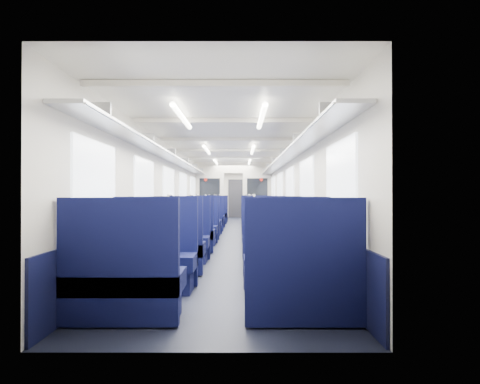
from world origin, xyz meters
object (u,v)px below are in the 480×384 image
Objects in this scene: seat_7 at (273,241)px; seat_21 at (255,215)px; seat_2 at (153,261)px; seat_10 at (195,229)px; seat_5 at (279,250)px; seat_9 at (268,234)px; seat_12 at (199,226)px; end_door at (236,198)px; seat_19 at (257,218)px; seat_8 at (188,235)px; seat_18 at (210,218)px; seat_0 at (124,283)px; seat_15 at (260,223)px; bulkhead at (233,194)px; seat_3 at (288,263)px; seat_20 at (214,215)px; seat_23 at (254,214)px; seat_4 at (168,250)px; seat_6 at (179,241)px; seat_16 at (207,220)px; seat_17 at (258,220)px; seat_14 at (204,223)px; seat_11 at (264,229)px; seat_13 at (262,226)px; seat_1 at (302,283)px; seat_22 at (215,214)px.

seat_21 is (0.00, 9.03, 0.00)m from seat_7.
seat_10 is at bearing 90.00° from seat_2.
seat_5 is (1.66, 0.95, 0.00)m from seat_2.
seat_12 is (-1.66, 2.17, 0.00)m from seat_9.
end_door reaches higher than seat_19.
seat_8 is 1.00× the size of seat_18.
seat_0 is 8.16m from seat_15.
seat_2 is (-0.83, -9.72, -0.86)m from bulkhead.
seat_5 is 1.00× the size of seat_21.
seat_3 is 1.00× the size of seat_9.
seat_8 is 7.97m from seat_20.
end_door is at bearing 102.84° from seat_23.
seat_23 is (1.66, 11.34, 0.00)m from seat_4.
seat_2 is 1.00× the size of seat_20.
seat_8 is (0.00, 1.14, 0.00)m from seat_6.
seat_16 is (-0.83, -8.03, -0.63)m from end_door.
bulkhead reaches higher than seat_3.
seat_3 is 5.94m from seat_12.
seat_5 is at bearing -90.00° from seat_17.
seat_4 is 8.30m from seat_19.
seat_4 is at bearing -98.32° from seat_23.
seat_11 is at bearing -52.35° from seat_14.
seat_16 is 1.66m from seat_17.
seat_13 and seat_15 have the same top height.
seat_1 and seat_2 have the same top height.
seat_22 is at bearing 90.00° from seat_20.
seat_14 is (-1.66, 1.21, 0.00)m from seat_13.
seat_21 is at bearing 82.39° from seat_0.
seat_15 is at bearing 73.87° from seat_4.
seat_4 and seat_22 have the same top height.
seat_8 is 1.00× the size of seat_12.
seat_13 is 5.60m from seat_21.
seat_3 is at bearing 33.50° from seat_0.
seat_19 is (1.66, 1.17, 0.00)m from seat_16.
seat_13 is at bearing 70.05° from seat_4.
seat_6 is 1.00× the size of seat_8.
seat_6 is (-0.83, -7.61, -0.86)m from bulkhead.
seat_18 is at bearing -96.99° from end_door.
seat_2 is 6.78m from seat_14.
seat_11 is at bearing -90.00° from seat_17.
end_door is 1.67× the size of seat_3.
seat_11 and seat_23 have the same top height.
seat_15 and seat_18 have the same top height.
seat_11 is (0.00, 3.68, 0.00)m from seat_5.
seat_5 and seat_6 have the same top height.
seat_3 is 1.00× the size of seat_16.
seat_22 is at bearing 102.31° from seat_11.
seat_2 is at bearing -92.97° from end_door.
seat_8 and seat_12 have the same top height.
seat_5 is (0.00, 1.10, 0.00)m from seat_3.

